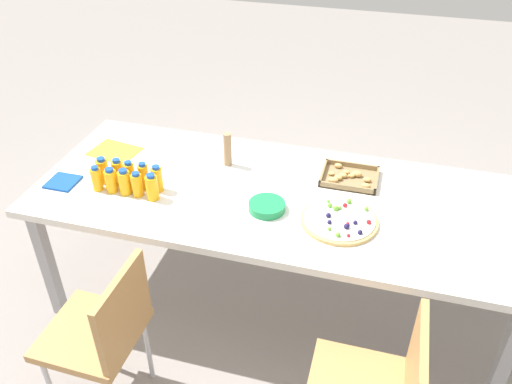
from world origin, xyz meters
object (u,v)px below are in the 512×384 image
(juice_bottle_5, at_px, (103,171))
(juice_bottle_8, at_px, (144,176))
(juice_bottle_0, at_px, (97,179))
(juice_bottle_1, at_px, (111,181))
(juice_bottle_2, at_px, (125,182))
(plate_stack, at_px, (267,206))
(party_table, at_px, (276,202))
(snack_tray, at_px, (349,177))
(juice_bottle_3, at_px, (137,185))
(napkin_stack, at_px, (63,182))
(chair_near_left, at_px, (104,330))
(juice_bottle_7, at_px, (130,175))
(cardboard_tube, at_px, (228,149))
(paper_folder, at_px, (115,151))
(juice_bottle_9, at_px, (157,179))
(juice_bottle_6, at_px, (118,172))
(juice_bottle_4, at_px, (152,187))
(fruit_pizza, at_px, (340,220))

(juice_bottle_5, relative_size, juice_bottle_8, 0.95)
(juice_bottle_0, height_order, juice_bottle_1, juice_bottle_0)
(juice_bottle_2, xyz_separation_m, plate_stack, (0.72, 0.05, -0.05))
(party_table, distance_m, snack_tray, 0.41)
(juice_bottle_3, height_order, napkin_stack, juice_bottle_3)
(chair_near_left, bearing_deg, napkin_stack, 41.62)
(juice_bottle_8, height_order, napkin_stack, juice_bottle_8)
(juice_bottle_7, xyz_separation_m, plate_stack, (0.73, -0.01, -0.05))
(juice_bottle_1, bearing_deg, chair_near_left, -68.10)
(napkin_stack, bearing_deg, snack_tray, 16.84)
(juice_bottle_3, relative_size, juice_bottle_8, 0.89)
(juice_bottle_8, height_order, snack_tray, juice_bottle_8)
(napkin_stack, xyz_separation_m, cardboard_tube, (0.77, 0.40, 0.09))
(napkin_stack, bearing_deg, juice_bottle_7, 11.40)
(juice_bottle_7, distance_m, napkin_stack, 0.37)
(juice_bottle_0, distance_m, snack_tray, 1.30)
(plate_stack, relative_size, napkin_stack, 1.19)
(juice_bottle_8, height_order, paper_folder, juice_bottle_8)
(juice_bottle_1, xyz_separation_m, juice_bottle_2, (0.08, 0.00, 0.00))
(chair_near_left, distance_m, juice_bottle_8, 0.78)
(napkin_stack, bearing_deg, cardboard_tube, 27.51)
(chair_near_left, relative_size, juice_bottle_8, 5.55)
(paper_folder, bearing_deg, chair_near_left, -66.35)
(party_table, height_order, juice_bottle_7, juice_bottle_7)
(juice_bottle_0, height_order, cardboard_tube, cardboard_tube)
(juice_bottle_1, relative_size, juice_bottle_9, 0.92)
(juice_bottle_6, bearing_deg, juice_bottle_3, -26.96)
(juice_bottle_4, distance_m, juice_bottle_7, 0.17)
(juice_bottle_5, xyz_separation_m, plate_stack, (0.88, -0.01, -0.05))
(chair_near_left, distance_m, juice_bottle_6, 0.82)
(juice_bottle_0, xyz_separation_m, cardboard_tube, (0.56, 0.40, 0.03))
(juice_bottle_0, relative_size, juice_bottle_3, 1.02)
(fruit_pizza, relative_size, paper_folder, 1.40)
(chair_near_left, relative_size, juice_bottle_1, 6.24)
(snack_tray, height_order, napkin_stack, snack_tray)
(juice_bottle_0, distance_m, juice_bottle_8, 0.24)
(juice_bottle_0, relative_size, juice_bottle_9, 0.94)
(juice_bottle_8, bearing_deg, snack_tray, 19.88)
(snack_tray, bearing_deg, juice_bottle_3, -156.93)
(juice_bottle_1, height_order, juice_bottle_3, same)
(cardboard_tube, bearing_deg, juice_bottle_2, -136.02)
(juice_bottle_2, relative_size, juice_bottle_7, 0.96)
(juice_bottle_0, relative_size, juice_bottle_8, 0.91)
(juice_bottle_0, height_order, juice_bottle_2, juice_bottle_2)
(juice_bottle_6, xyz_separation_m, juice_bottle_9, (0.22, -0.00, 0.00))
(juice_bottle_2, relative_size, juice_bottle_9, 0.96)
(juice_bottle_6, bearing_deg, cardboard_tube, 33.73)
(juice_bottle_8, relative_size, paper_folder, 0.58)
(juice_bottle_2, bearing_deg, juice_bottle_5, 157.24)
(paper_folder, bearing_deg, party_table, -8.85)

